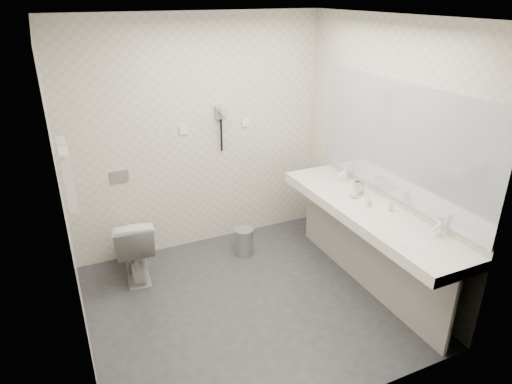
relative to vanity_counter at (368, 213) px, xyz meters
name	(u,v)px	position (x,y,z in m)	size (l,w,h in m)	color
floor	(248,303)	(-1.12, 0.20, -0.80)	(2.80, 2.80, 0.00)	#2B2C31
ceiling	(246,17)	(-1.12, 0.20, 1.70)	(2.80, 2.80, 0.00)	silver
wall_back	(198,137)	(-1.12, 1.50, 0.45)	(2.80, 2.80, 0.00)	beige
wall_front	(336,257)	(-1.12, -1.10, 0.45)	(2.80, 2.80, 0.00)	beige
wall_left	(65,211)	(-2.52, 0.20, 0.45)	(2.60, 2.60, 0.00)	beige
wall_right	(383,156)	(0.27, 0.20, 0.45)	(2.60, 2.60, 0.00)	beige
vanity_counter	(368,213)	(0.00, 0.00, 0.00)	(0.55, 2.20, 0.10)	silver
vanity_panel	(366,252)	(0.02, 0.00, -0.42)	(0.03, 2.15, 0.75)	#97968F
vanity_post_near	(452,315)	(0.05, -1.04, -0.42)	(0.06, 0.06, 0.75)	silver
vanity_post_far	(312,208)	(0.05, 1.04, -0.42)	(0.06, 0.06, 0.75)	silver
mirror	(399,142)	(0.26, 0.00, 0.65)	(0.02, 2.20, 1.05)	#B2BCC6
basin_near	(419,242)	(0.00, -0.65, 0.04)	(0.40, 0.31, 0.05)	silver
basin_far	(329,184)	(0.00, 0.65, 0.04)	(0.40, 0.31, 0.05)	silver
faucet_near	(439,227)	(0.19, -0.65, 0.12)	(0.04, 0.04, 0.15)	silver
faucet_far	(346,173)	(0.19, 0.65, 0.12)	(0.04, 0.04, 0.15)	silver
soap_bottle_a	(369,201)	(0.02, 0.03, 0.10)	(0.04, 0.04, 0.10)	beige
soap_bottle_b	(354,193)	(0.01, 0.24, 0.10)	(0.08, 0.08, 0.10)	beige
soap_bottle_c	(391,206)	(0.14, -0.14, 0.10)	(0.04, 0.04, 0.11)	beige
glass_left	(360,189)	(0.10, 0.27, 0.11)	(0.07, 0.07, 0.12)	silver
glass_right	(357,187)	(0.12, 0.35, 0.10)	(0.06, 0.06, 0.11)	silver
toilet	(134,246)	(-1.97, 1.11, -0.46)	(0.38, 0.68, 0.68)	silver
flush_plate	(120,176)	(-1.98, 1.49, 0.15)	(0.18, 0.02, 0.12)	#B2B5BA
pedal_bin	(244,242)	(-0.81, 1.02, -0.66)	(0.21, 0.21, 0.29)	#B2B5BA
bin_lid	(244,230)	(-0.81, 1.02, -0.50)	(0.21, 0.21, 0.01)	#B2B5BA
towel_rail	(61,147)	(-2.47, 0.75, 0.75)	(0.02, 0.02, 0.62)	silver
towel_near	(68,179)	(-2.46, 0.61, 0.53)	(0.07, 0.24, 0.48)	silver
towel_far	(66,168)	(-2.46, 0.89, 0.53)	(0.07, 0.24, 0.48)	silver
dryer_cradle	(220,112)	(-0.88, 1.47, 0.70)	(0.10, 0.04, 0.14)	gray
dryer_barrel	(222,111)	(-0.88, 1.40, 0.73)	(0.08, 0.08, 0.14)	gray
dryer_cord	(221,135)	(-0.88, 1.46, 0.45)	(0.02, 0.02, 0.35)	black
switch_plate_a	(184,130)	(-1.27, 1.49, 0.55)	(0.09, 0.02, 0.09)	silver
switch_plate_b	(246,122)	(-0.57, 1.49, 0.55)	(0.09, 0.02, 0.09)	silver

